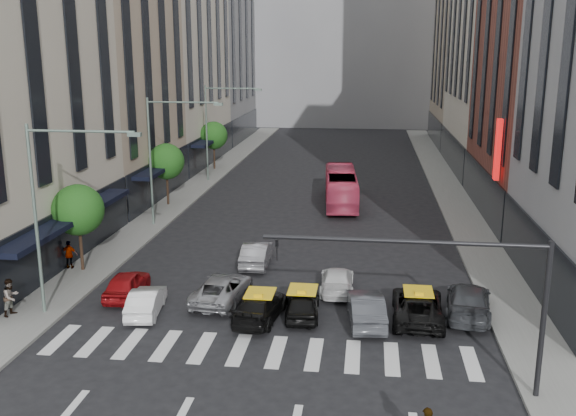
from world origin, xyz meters
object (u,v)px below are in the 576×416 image
(taxi_left, at_px, (260,306))
(car_white_front, at_px, (146,301))
(streetlamp_near, at_px, (53,195))
(streetlamp_far, at_px, (216,120))
(streetlamp_mid, at_px, (163,145))
(pedestrian_near, at_px, (11,297))
(pedestrian_far, at_px, (69,255))
(taxi_center, at_px, (303,303))
(car_red, at_px, (127,284))
(bus, at_px, (341,187))

(taxi_left, bearing_deg, car_white_front, 7.46)
(streetlamp_near, xyz_separation_m, streetlamp_far, (0.00, 32.00, 0.00))
(streetlamp_near, relative_size, streetlamp_mid, 1.00)
(pedestrian_near, bearing_deg, streetlamp_mid, 5.81)
(streetlamp_mid, xyz_separation_m, taxi_left, (9.42, -15.27, -5.26))
(streetlamp_mid, height_order, pedestrian_far, streetlamp_mid)
(streetlamp_near, distance_m, taxi_left, 10.81)
(pedestrian_near, bearing_deg, taxi_center, -68.42)
(car_white_front, bearing_deg, streetlamp_near, 3.10)
(streetlamp_far, height_order, car_red, streetlamp_far)
(streetlamp_far, relative_size, bus, 0.87)
(streetlamp_mid, height_order, pedestrian_near, streetlamp_mid)
(car_white_front, distance_m, bus, 24.92)
(pedestrian_far, bearing_deg, bus, -134.02)
(taxi_left, height_order, taxi_center, taxi_center)
(streetlamp_near, bearing_deg, taxi_center, 6.79)
(streetlamp_mid, bearing_deg, pedestrian_near, -97.76)
(taxi_left, bearing_deg, taxi_center, -154.85)
(bus, height_order, pedestrian_near, bus)
(streetlamp_near, height_order, bus, streetlamp_near)
(streetlamp_mid, height_order, bus, streetlamp_mid)
(streetlamp_near, bearing_deg, streetlamp_far, 90.00)
(streetlamp_mid, height_order, car_red, streetlamp_mid)
(streetlamp_mid, xyz_separation_m, bus, (12.12, 8.21, -4.47))
(car_red, bearing_deg, taxi_center, 168.55)
(streetlamp_near, relative_size, taxi_center, 2.32)
(streetlamp_near, height_order, pedestrian_near, streetlamp_near)
(streetlamp_mid, height_order, taxi_left, streetlamp_mid)
(pedestrian_far, bearing_deg, taxi_center, 156.15)
(taxi_left, xyz_separation_m, pedestrian_near, (-11.67, -1.29, 0.40))
(streetlamp_mid, relative_size, pedestrian_near, 5.00)
(streetlamp_far, relative_size, car_white_front, 2.34)
(streetlamp_near, distance_m, pedestrian_far, 8.26)
(taxi_center, distance_m, pedestrian_far, 14.70)
(taxi_center, height_order, bus, bus)
(car_red, bearing_deg, streetlamp_far, -88.83)
(car_red, bearing_deg, streetlamp_mid, -83.86)
(car_red, height_order, pedestrian_near, pedestrian_near)
(car_red, bearing_deg, pedestrian_near, 33.70)
(bus, relative_size, pedestrian_far, 6.31)
(streetlamp_far, height_order, bus, streetlamp_far)
(car_red, relative_size, pedestrian_far, 2.44)
(car_red, xyz_separation_m, pedestrian_near, (-4.40, -3.28, 0.37))
(car_red, height_order, pedestrian_far, pedestrian_far)
(car_white_front, height_order, taxi_left, taxi_left)
(streetlamp_far, distance_m, pedestrian_far, 26.49)
(car_white_front, bearing_deg, taxi_center, 177.33)
(streetlamp_near, bearing_deg, streetlamp_mid, 90.00)
(taxi_left, relative_size, pedestrian_near, 2.48)
(bus, bearing_deg, streetlamp_near, 59.19)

